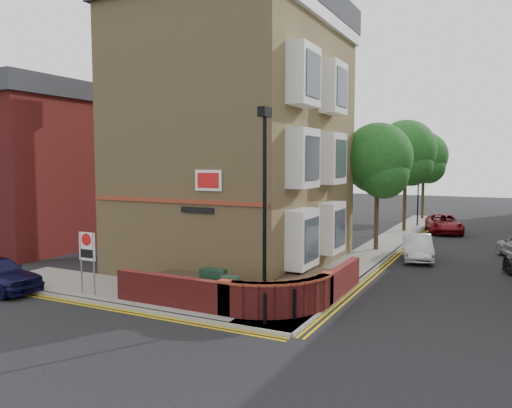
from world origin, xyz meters
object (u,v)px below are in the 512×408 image
Objects in this scene: utility_cabinet_large at (213,287)px; silver_car_near at (417,247)px; lamppost at (265,210)px; zone_sign at (87,251)px.

utility_cabinet_large is 0.32× the size of silver_car_near.
silver_car_near is at bearing 76.75° from lamppost.
silver_car_near is (2.72, 11.53, -2.73)m from lamppost.
utility_cabinet_large is at bearing -124.69° from silver_car_near.
zone_sign reaches higher than silver_car_near.
silver_car_near is (4.62, 11.43, -0.11)m from utility_cabinet_large.
zone_sign is 15.41m from silver_car_near.
silver_car_near is at bearing 52.72° from zone_sign.
zone_sign is 0.59× the size of silver_car_near.
lamppost is 3.24m from utility_cabinet_large.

